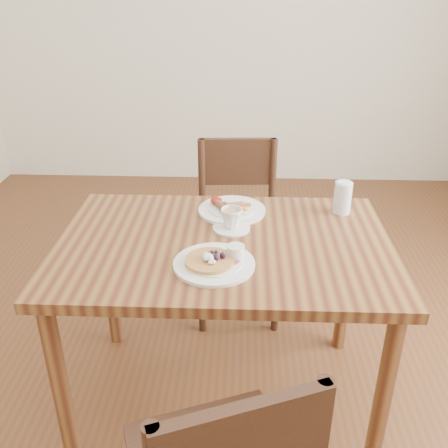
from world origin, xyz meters
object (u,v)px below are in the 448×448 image
at_px(breakfast_plate, 231,209).
at_px(dining_table, 224,265).
at_px(water_glass, 342,198).
at_px(pancake_plate, 215,261).
at_px(teacup_saucer, 232,220).
at_px(chair_far, 238,221).

bearing_deg(breakfast_plate, dining_table, -94.12).
distance_m(dining_table, water_glass, 0.55).
bearing_deg(water_glass, dining_table, -150.52).
xyz_separation_m(pancake_plate, breakfast_plate, (0.04, 0.41, -0.00)).
distance_m(breakfast_plate, teacup_saucer, 0.15).
relative_size(dining_table, pancake_plate, 4.44).
distance_m(pancake_plate, water_glass, 0.64).
relative_size(pancake_plate, breakfast_plate, 1.00).
relative_size(chair_far, breakfast_plate, 3.26).
height_order(dining_table, breakfast_plate, breakfast_plate).
relative_size(chair_far, teacup_saucer, 6.29).
height_order(dining_table, chair_far, chair_far).
bearing_deg(dining_table, teacup_saucer, 76.13).
relative_size(dining_table, breakfast_plate, 4.44).
distance_m(breakfast_plate, water_glass, 0.45).
distance_m(dining_table, chair_far, 0.69).
distance_m(pancake_plate, teacup_saucer, 0.27).
height_order(pancake_plate, breakfast_plate, pancake_plate).
relative_size(breakfast_plate, teacup_saucer, 1.93).
distance_m(chair_far, teacup_saucer, 0.65).
xyz_separation_m(chair_far, breakfast_plate, (-0.02, -0.43, 0.27)).
bearing_deg(water_glass, chair_far, 135.28).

